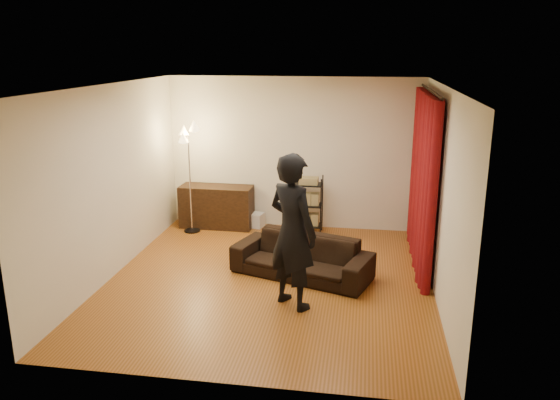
% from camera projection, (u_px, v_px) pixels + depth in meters
% --- Properties ---
extents(floor, '(5.00, 5.00, 0.00)m').
position_uv_depth(floor, '(270.00, 280.00, 7.71)').
color(floor, brown).
rests_on(floor, ground).
extents(ceiling, '(5.00, 5.00, 0.00)m').
position_uv_depth(ceiling, '(269.00, 86.00, 6.99)').
color(ceiling, white).
rests_on(ceiling, ground).
extents(wall_back, '(5.00, 0.00, 5.00)m').
position_uv_depth(wall_back, '(294.00, 154.00, 9.73)').
color(wall_back, beige).
rests_on(wall_back, ground).
extents(wall_front, '(5.00, 0.00, 5.00)m').
position_uv_depth(wall_front, '(221.00, 255.00, 4.97)').
color(wall_front, beige).
rests_on(wall_front, ground).
extents(wall_left, '(0.00, 5.00, 5.00)m').
position_uv_depth(wall_left, '(112.00, 182.00, 7.69)').
color(wall_left, beige).
rests_on(wall_left, ground).
extents(wall_right, '(0.00, 5.00, 5.00)m').
position_uv_depth(wall_right, '(441.00, 195.00, 7.01)').
color(wall_right, beige).
rests_on(wall_right, ground).
extents(curtain_rod, '(0.04, 2.65, 0.04)m').
position_uv_depth(curtain_rod, '(431.00, 91.00, 7.77)').
color(curtain_rod, black).
rests_on(curtain_rod, wall_right).
extents(curtain, '(0.22, 2.65, 2.55)m').
position_uv_depth(curtain, '(423.00, 180.00, 8.12)').
color(curtain, '#690A0A').
rests_on(curtain, ground).
extents(sofa, '(2.12, 1.36, 0.58)m').
position_uv_depth(sofa, '(302.00, 257.00, 7.80)').
color(sofa, black).
rests_on(sofa, ground).
extents(person, '(0.86, 0.81, 1.97)m').
position_uv_depth(person, '(293.00, 232.00, 6.72)').
color(person, black).
rests_on(person, ground).
extents(media_cabinet, '(1.31, 0.51, 0.76)m').
position_uv_depth(media_cabinet, '(217.00, 207.00, 9.94)').
color(media_cabinet, black).
rests_on(media_cabinet, ground).
extents(storage_boxes, '(0.37, 0.32, 0.27)m').
position_uv_depth(storage_boxes, '(254.00, 220.00, 9.98)').
color(storage_boxes, silver).
rests_on(storage_boxes, ground).
extents(wire_shelf, '(0.54, 0.46, 1.02)m').
position_uv_depth(wire_shelf, '(308.00, 205.00, 9.57)').
color(wire_shelf, black).
rests_on(wire_shelf, ground).
extents(floor_lamp, '(0.45, 0.45, 1.90)m').
position_uv_depth(floor_lamp, '(190.00, 180.00, 9.52)').
color(floor_lamp, silver).
rests_on(floor_lamp, ground).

